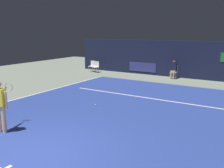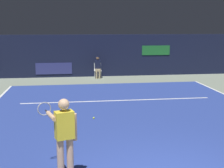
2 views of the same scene
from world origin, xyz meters
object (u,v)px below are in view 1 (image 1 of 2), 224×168
object	(u,v)px
line_judge_on_chair	(174,69)
courtside_chair_near	(96,66)
tennis_player	(0,103)
courtside_chair_far	(92,65)
tennis_ball	(95,105)

from	to	relation	value
line_judge_on_chair	courtside_chair_near	world-z (taller)	line_judge_on_chair
tennis_player	courtside_chair_far	distance (m)	12.94
courtside_chair_near	tennis_ball	xyz separation A→B (m)	(5.36, -7.64, -0.46)
courtside_chair_near	courtside_chair_far	distance (m)	0.60
line_judge_on_chair	tennis_ball	xyz separation A→B (m)	(-0.84, -8.23, -0.64)
courtside_chair_near	courtside_chair_far	size ratio (longest dim) A/B	1.00
line_judge_on_chair	courtside_chair_far	distance (m)	6.75
tennis_player	courtside_chair_near	bearing A→B (deg)	111.04
line_judge_on_chair	courtside_chair_near	distance (m)	6.23
tennis_player	line_judge_on_chair	bearing A→B (deg)	82.06
courtside_chair_near	tennis_player	bearing A→B (deg)	-68.96
tennis_player	tennis_ball	distance (m)	4.23
tennis_player	courtside_chair_near	xyz separation A→B (m)	(-4.49, 11.67, -0.49)
line_judge_on_chair	courtside_chair_far	size ratio (longest dim) A/B	1.50
courtside_chair_near	courtside_chair_far	bearing A→B (deg)	156.09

